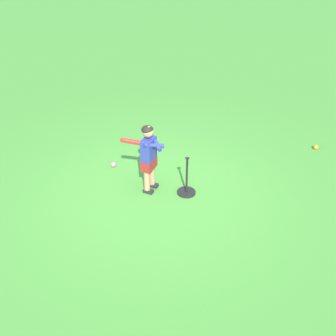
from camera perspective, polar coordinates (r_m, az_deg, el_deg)
name	(u,v)px	position (r m, az deg, el deg)	size (l,w,h in m)	color
ground_plane	(156,191)	(6.17, -1.71, -3.29)	(40.00, 40.00, 0.00)	#479338
child_batter	(148,153)	(5.86, -2.81, 2.16)	(0.34, 0.61, 1.08)	#232328
play_ball_midfield	(114,165)	(6.79, -7.73, 0.49)	(0.08, 0.08, 0.08)	pink
play_ball_far_left	(316,147)	(7.70, 20.23, 2.80)	(0.09, 0.09, 0.09)	orange
batting_tee	(186,187)	(6.07, 2.63, -2.77)	(0.28, 0.28, 0.62)	black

